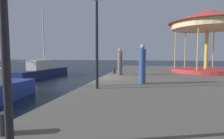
# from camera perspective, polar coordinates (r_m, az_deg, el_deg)

# --- Properties ---
(ground_plane) EXTENTS (120.00, 120.00, 0.00)m
(ground_plane) POSITION_cam_1_polar(r_m,az_deg,el_deg) (11.67, -3.66, -6.37)
(ground_plane) COLOR black
(quay_dock) EXTENTS (14.43, 25.10, 0.80)m
(quay_dock) POSITION_cam_1_polar(r_m,az_deg,el_deg) (12.00, 32.00, -4.84)
(quay_dock) COLOR #5B564F
(quay_dock) RESTS_ON ground
(sailboat_navy) EXTENTS (2.09, 7.53, 6.90)m
(sailboat_navy) POSITION_cam_1_polar(r_m,az_deg,el_deg) (19.65, -21.55, -0.24)
(sailboat_navy) COLOR #19214C
(sailboat_navy) RESTS_ON ground
(carousel) EXTENTS (6.26, 6.26, 5.15)m
(carousel) POSITION_cam_1_polar(r_m,az_deg,el_deg) (16.91, 28.37, 12.24)
(carousel) COLOR #B23333
(carousel) RESTS_ON quay_dock
(lamp_post_mid_promenade) EXTENTS (0.36, 0.36, 4.04)m
(lamp_post_mid_promenade) POSITION_cam_1_polar(r_m,az_deg,el_deg) (7.71, -4.95, 14.69)
(lamp_post_mid_promenade) COLOR black
(lamp_post_mid_promenade) RESTS_ON quay_dock
(bollard_north) EXTENTS (0.24, 0.24, 0.40)m
(bollard_north) POSITION_cam_1_polar(r_m,az_deg,el_deg) (3.93, -31.16, -14.59)
(bollard_north) COLOR #2D2D33
(bollard_north) RESTS_ON quay_dock
(bollard_south) EXTENTS (0.24, 0.24, 0.40)m
(bollard_south) POSITION_cam_1_polar(r_m,az_deg,el_deg) (13.88, 0.68, -0.40)
(bollard_south) COLOR #2D2D33
(bollard_south) RESTS_ON quay_dock
(person_far_corner) EXTENTS (0.34, 0.34, 1.98)m
(person_far_corner) POSITION_cam_1_polar(r_m,az_deg,el_deg) (9.05, 9.74, 1.41)
(person_far_corner) COLOR #2D4C8C
(person_far_corner) RESTS_ON quay_dock
(person_by_the_water) EXTENTS (0.34, 0.34, 1.91)m
(person_by_the_water) POSITION_cam_1_polar(r_m,az_deg,el_deg) (12.64, 2.56, 2.25)
(person_by_the_water) COLOR #514C56
(person_by_the_water) RESTS_ON quay_dock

